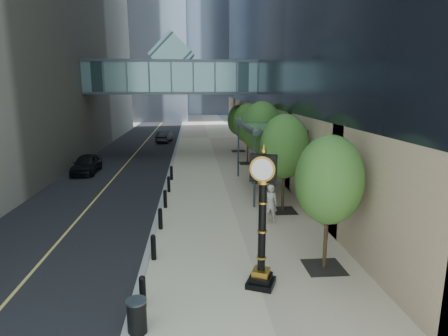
{
  "coord_description": "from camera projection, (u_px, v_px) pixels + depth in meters",
  "views": [
    {
      "loc": [
        -1.12,
        -9.33,
        6.52
      ],
      "look_at": [
        0.28,
        7.35,
        2.93
      ],
      "focal_mm": 30.0,
      "sensor_mm": 36.0,
      "label": 1
    }
  ],
  "objects": [
    {
      "name": "ground",
      "position": [
        236.0,
        324.0,
        10.55
      ],
      "size": [
        320.0,
        320.0,
        0.0
      ],
      "primitive_type": "plane",
      "color": "gray",
      "rests_on": "ground"
    },
    {
      "name": "road",
      "position": [
        148.0,
        139.0,
        48.95
      ],
      "size": [
        8.0,
        180.0,
        0.02
      ],
      "primitive_type": "cube",
      "color": "black",
      "rests_on": "ground"
    },
    {
      "name": "sidewalk",
      "position": [
        209.0,
        138.0,
        49.6
      ],
      "size": [
        8.0,
        180.0,
        0.06
      ],
      "primitive_type": "cube",
      "color": "#C0B594",
      "rests_on": "ground"
    },
    {
      "name": "curb",
      "position": [
        179.0,
        138.0,
        49.27
      ],
      "size": [
        0.25,
        180.0,
        0.07
      ],
      "primitive_type": "cube",
      "color": "gray",
      "rests_on": "ground"
    },
    {
      "name": "distant_tower_c",
      "position": [
        175.0,
        5.0,
        120.17
      ],
      "size": [
        22.0,
        22.0,
        65.0
      ],
      "primitive_type": "cube",
      "color": "#9CAAC5",
      "rests_on": "ground"
    },
    {
      "name": "skywalk",
      "position": [
        172.0,
        75.0,
        35.97
      ],
      "size": [
        17.0,
        4.2,
        5.8
      ],
      "color": "#466C70",
      "rests_on": "ground"
    },
    {
      "name": "entrance_canopy",
      "position": [
        266.0,
        126.0,
        23.59
      ],
      "size": [
        3.0,
        8.0,
        4.38
      ],
      "color": "#383F44",
      "rests_on": "ground"
    },
    {
      "name": "bollard_row",
      "position": [
        163.0,
        209.0,
        18.99
      ],
      "size": [
        0.2,
        16.2,
        0.9
      ],
      "color": "black",
      "rests_on": "sidewalk"
    },
    {
      "name": "street_trees",
      "position": [
        262.0,
        132.0,
        25.51
      ],
      "size": [
        2.73,
        28.35,
        5.6
      ],
      "color": "black",
      "rests_on": "sidewalk"
    },
    {
      "name": "street_clock",
      "position": [
        262.0,
        229.0,
        12.08
      ],
      "size": [
        1.14,
        1.14,
        4.64
      ],
      "rotation": [
        0.0,
        0.0,
        -0.41
      ],
      "color": "black",
      "rests_on": "sidewalk"
    },
    {
      "name": "trash_bin",
      "position": [
        137.0,
        317.0,
        10.02
      ],
      "size": [
        0.53,
        0.53,
        0.9
      ],
      "primitive_type": "cylinder",
      "rotation": [
        0.0,
        0.0,
        0.02
      ],
      "color": "black",
      "rests_on": "sidewalk"
    },
    {
      "name": "pedestrian",
      "position": [
        270.0,
        204.0,
        18.13
      ],
      "size": [
        0.75,
        0.55,
        1.93
      ],
      "primitive_type": "imported",
      "rotation": [
        0.0,
        0.0,
        3.02
      ],
      "color": "#B6AFA7",
      "rests_on": "sidewalk"
    },
    {
      "name": "car_near",
      "position": [
        86.0,
        164.0,
        29.05
      ],
      "size": [
        1.74,
        4.28,
        1.46
      ],
      "primitive_type": "imported",
      "rotation": [
        0.0,
        0.0,
        0.0
      ],
      "color": "black",
      "rests_on": "road"
    },
    {
      "name": "car_far",
      "position": [
        165.0,
        137.0,
        45.94
      ],
      "size": [
        1.94,
        4.17,
        1.32
      ],
      "primitive_type": "imported",
      "rotation": [
        0.0,
        0.0,
        3.0
      ],
      "color": "black",
      "rests_on": "road"
    }
  ]
}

